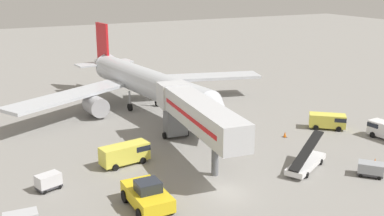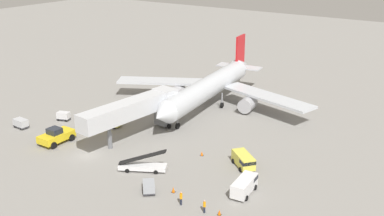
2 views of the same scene
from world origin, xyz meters
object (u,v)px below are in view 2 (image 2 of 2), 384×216
object	(u,v)px
pushback_tug	(56,136)
service_van_near_left	(108,119)
ground_crew_worker_foreground	(181,198)
belt_loader_truck	(143,165)
service_van_outer_left	(244,160)
ground_crew_worker_midground	(204,206)
service_van_near_right	(245,185)
baggage_cart_outer_right	(149,187)
airplane_at_gate	(210,87)
jet_bridge	(135,109)
baggage_cart_mid_right	(64,116)
baggage_cart_rear_left	(21,123)
safety_cone_alpha	(173,190)
safety_cone_bravo	(202,153)
safety_cone_charlie	(219,212)

from	to	relation	value
pushback_tug	service_van_near_left	bearing A→B (deg)	80.79
ground_crew_worker_foreground	belt_loader_truck	bearing A→B (deg)	155.54
service_van_outer_left	ground_crew_worker_midground	xyz separation A→B (m)	(1.82, -13.00, -0.21)
service_van_near_right	service_van_outer_left	bearing A→B (deg)	119.21
ground_crew_worker_foreground	service_van_near_right	bearing A→B (deg)	54.21
ground_crew_worker_midground	service_van_outer_left	bearing A→B (deg)	97.95
service_van_near_right	baggage_cart_outer_right	size ratio (longest dim) A/B	1.83
service_van_outer_left	airplane_at_gate	bearing A→B (deg)	132.55
baggage_cart_outer_right	ground_crew_worker_foreground	size ratio (longest dim) A/B	1.52
airplane_at_gate	service_van_near_left	bearing A→B (deg)	-117.06
jet_bridge	service_van_outer_left	distance (m)	19.78
belt_loader_truck	baggage_cart_outer_right	xyz separation A→B (m)	(4.49, -4.18, -0.00)
ground_crew_worker_foreground	service_van_outer_left	bearing A→B (deg)	83.73
baggage_cart_outer_right	service_van_outer_left	bearing A→B (deg)	63.06
airplane_at_gate	ground_crew_worker_foreground	world-z (taller)	airplane_at_gate
belt_loader_truck	ground_crew_worker_midground	size ratio (longest dim) A/B	4.01
baggage_cart_mid_right	pushback_tug	bearing A→B (deg)	-47.64
service_van_outer_left	service_van_near_right	bearing A→B (deg)	-60.79
baggage_cart_rear_left	jet_bridge	bearing A→B (deg)	22.40
service_van_near_right	belt_loader_truck	bearing A→B (deg)	-170.32
ground_crew_worker_midground	safety_cone_alpha	world-z (taller)	ground_crew_worker_midground
service_van_near_left	safety_cone_bravo	bearing A→B (deg)	-2.72
jet_bridge	belt_loader_truck	size ratio (longest dim) A/B	2.84
jet_bridge	safety_cone_alpha	xyz separation A→B (m)	(15.39, -10.81, -4.53)
ground_crew_worker_midground	baggage_cart_rear_left	bearing A→B (deg)	173.18
baggage_cart_mid_right	ground_crew_worker_foreground	size ratio (longest dim) A/B	1.35
baggage_cart_rear_left	safety_cone_charlie	distance (m)	42.07
jet_bridge	service_van_outer_left	bearing A→B (deg)	1.16
service_van_near_right	service_van_outer_left	xyz separation A→B (m)	(-3.51, 6.27, -0.04)
service_van_near_right	safety_cone_alpha	bearing A→B (deg)	-146.71
baggage_cart_mid_right	safety_cone_bravo	size ratio (longest dim) A/B	3.55
ground_crew_worker_midground	safety_cone_bravo	size ratio (longest dim) A/B	2.42
pushback_tug	service_van_near_right	size ratio (longest dim) A/B	1.11
baggage_cart_outer_right	baggage_cart_mid_right	world-z (taller)	baggage_cart_mid_right
service_van_near_left	ground_crew_worker_foreground	size ratio (longest dim) A/B	2.93
service_van_near_right	service_van_near_left	bearing A→B (deg)	166.78
jet_bridge	pushback_tug	size ratio (longest dim) A/B	3.38
airplane_at_gate	pushback_tug	world-z (taller)	airplane_at_gate
safety_cone_alpha	safety_cone_bravo	distance (m)	11.48
service_van_outer_left	safety_cone_charlie	bearing A→B (deg)	-74.22
airplane_at_gate	safety_cone_alpha	size ratio (longest dim) A/B	56.87
baggage_cart_rear_left	service_van_near_right	bearing A→B (deg)	2.64
pushback_tug	baggage_cart_rear_left	distance (m)	10.01
airplane_at_gate	baggage_cart_rear_left	xyz separation A→B (m)	(-20.87, -27.23, -3.10)
jet_bridge	service_van_near_right	size ratio (longest dim) A/B	3.77
service_van_near_left	service_van_outer_left	world-z (taller)	service_van_near_left
ground_crew_worker_midground	safety_cone_charlie	distance (m)	1.87
service_van_near_right	baggage_cart_mid_right	world-z (taller)	service_van_near_right
service_van_outer_left	baggage_cart_mid_right	world-z (taller)	service_van_outer_left
service_van_outer_left	ground_crew_worker_foreground	distance (m)	13.21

